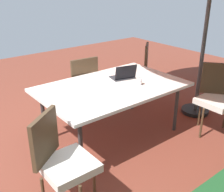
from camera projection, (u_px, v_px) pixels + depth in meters
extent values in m
cube|color=brown|center=(112.00, 135.00, 3.95)|extent=(10.00, 10.00, 0.02)
cube|color=silver|center=(112.00, 87.00, 3.65)|extent=(1.90, 1.22, 0.04)
cylinder|color=#333333|center=(133.00, 89.00, 4.59)|extent=(0.05, 0.05, 0.71)
cylinder|color=#333333|center=(44.00, 117.00, 3.68)|extent=(0.05, 0.05, 0.71)
cylinder|color=#333333|center=(176.00, 108.00, 3.93)|extent=(0.05, 0.05, 0.71)
cylinder|color=#333333|center=(81.00, 148.00, 3.01)|extent=(0.05, 0.05, 0.71)
cylinder|color=#4C4C4C|center=(203.00, 46.00, 4.16)|extent=(0.06, 0.06, 2.23)
cylinder|color=black|center=(195.00, 110.00, 4.59)|extent=(0.44, 0.44, 0.06)
cube|color=silver|center=(217.00, 102.00, 3.81)|extent=(0.46, 0.46, 0.08)
cube|color=#4C3823|center=(217.00, 79.00, 3.89)|extent=(0.31, 0.36, 0.45)
cylinder|color=#4C3823|center=(202.00, 123.00, 3.79)|extent=(0.03, 0.03, 0.45)
cylinder|color=#4C3823|center=(200.00, 112.00, 4.11)|extent=(0.03, 0.03, 0.45)
cube|color=silver|center=(68.00, 166.00, 2.51)|extent=(0.46, 0.46, 0.08)
cube|color=#4C3823|center=(45.00, 138.00, 2.46)|extent=(0.37, 0.29, 0.45)
cylinder|color=#4C3823|center=(94.00, 179.00, 2.74)|extent=(0.03, 0.03, 0.45)
cylinder|color=#4C3823|center=(61.00, 173.00, 2.82)|extent=(0.03, 0.03, 0.45)
cube|color=silver|center=(79.00, 86.00, 4.37)|extent=(0.46, 0.46, 0.08)
cube|color=#4C3823|center=(85.00, 73.00, 4.10)|extent=(0.44, 0.08, 0.45)
cylinder|color=#4C3823|center=(84.00, 95.00, 4.70)|extent=(0.03, 0.03, 0.45)
cylinder|color=#4C3823|center=(65.00, 100.00, 4.52)|extent=(0.03, 0.03, 0.45)
cylinder|color=#4C3823|center=(95.00, 102.00, 4.43)|extent=(0.03, 0.03, 0.45)
cylinder|color=#4C3823|center=(75.00, 108.00, 4.24)|extent=(0.03, 0.03, 0.45)
cube|color=silver|center=(134.00, 70.00, 5.09)|extent=(0.46, 0.46, 0.08)
cube|color=#4C3823|center=(146.00, 57.00, 4.95)|extent=(0.35, 0.32, 0.45)
cylinder|color=#4C3823|center=(126.00, 80.00, 5.39)|extent=(0.03, 0.03, 0.45)
cylinder|color=#4C3823|center=(123.00, 87.00, 5.06)|extent=(0.03, 0.03, 0.45)
cylinder|color=#4C3823|center=(144.00, 81.00, 5.33)|extent=(0.03, 0.03, 0.45)
cylinder|color=#4C3823|center=(143.00, 88.00, 5.01)|extent=(0.03, 0.03, 0.45)
cube|color=#2D2D33|center=(122.00, 77.00, 3.92)|extent=(0.36, 0.29, 0.02)
cube|color=black|center=(126.00, 72.00, 3.79)|extent=(0.32, 0.13, 0.20)
cylinder|color=white|center=(139.00, 82.00, 3.65)|extent=(0.06, 0.06, 0.09)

